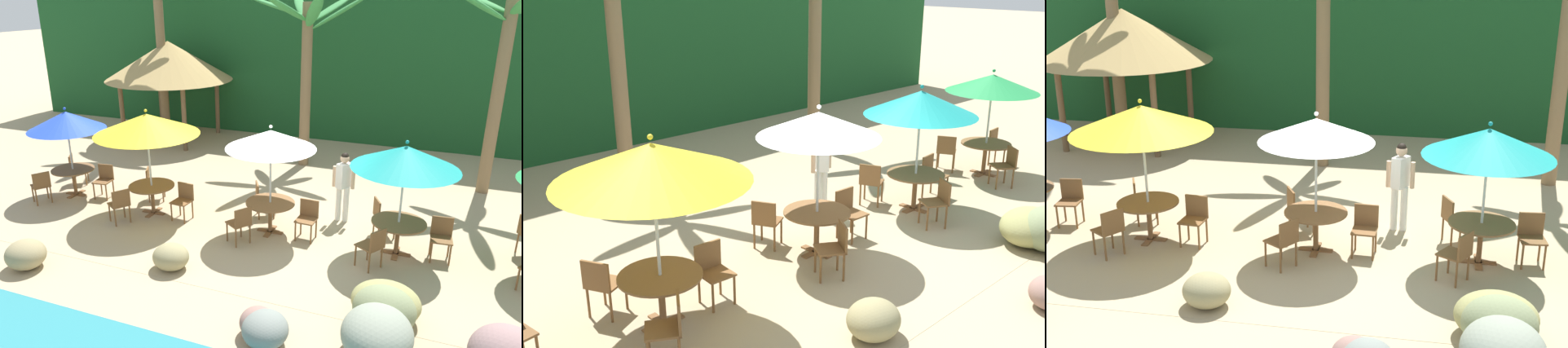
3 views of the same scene
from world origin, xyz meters
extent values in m
plane|color=tan|center=(0.00, 0.00, 0.00)|extent=(120.00, 120.00, 0.00)
cube|color=tan|center=(0.00, 0.00, 0.00)|extent=(18.00, 5.20, 0.01)
cube|color=#194C23|center=(0.00, 9.00, 3.00)|extent=(28.00, 2.40, 6.00)
ellipsoid|color=#969358|center=(2.57, -2.30, 0.32)|extent=(1.14, 0.97, 0.64)
ellipsoid|color=#988C60|center=(-1.56, -2.22, 0.26)|extent=(0.72, 0.67, 0.52)
ellipsoid|color=gray|center=(2.58, -2.61, 0.38)|extent=(1.00, 0.85, 0.76)
cylinder|color=brown|center=(-4.91, 0.09, 0.23)|extent=(0.04, 0.04, 0.45)
cylinder|color=brown|center=(-5.26, 0.04, 0.23)|extent=(0.04, 0.04, 0.45)
cylinder|color=brown|center=(-4.96, 0.44, 0.23)|extent=(0.04, 0.04, 0.45)
cylinder|color=brown|center=(-5.31, 0.39, 0.23)|extent=(0.04, 0.04, 0.45)
cube|color=brown|center=(-5.11, 0.24, 0.47)|extent=(0.47, 0.47, 0.03)
cube|color=brown|center=(-5.14, 0.44, 0.66)|extent=(0.42, 0.09, 0.42)
cylinder|color=silver|center=(-3.34, -0.13, 1.18)|extent=(0.04, 0.04, 2.36)
cone|color=yellow|center=(-3.34, -0.13, 2.26)|extent=(2.46, 2.46, 0.48)
sphere|color=yellow|center=(-3.34, -0.13, 2.58)|extent=(0.07, 0.07, 0.07)
cube|color=brown|center=(-3.34, -0.13, 0.01)|extent=(0.60, 0.12, 0.03)
cube|color=brown|center=(-3.34, -0.13, 0.01)|extent=(0.12, 0.60, 0.03)
cylinder|color=brown|center=(-3.34, -0.13, 0.37)|extent=(0.09, 0.09, 0.71)
cylinder|color=brown|center=(-3.34, -0.13, 0.72)|extent=(1.10, 1.10, 0.03)
cylinder|color=brown|center=(-2.33, -0.38, 0.23)|extent=(0.04, 0.04, 0.45)
cylinder|color=brown|center=(-2.68, -0.35, 0.23)|extent=(0.04, 0.04, 0.45)
cylinder|color=brown|center=(-2.30, -0.02, 0.23)|extent=(0.04, 0.04, 0.45)
cylinder|color=brown|center=(-2.66, 0.00, 0.23)|extent=(0.04, 0.04, 0.45)
cube|color=brown|center=(-2.49, -0.19, 0.47)|extent=(0.45, 0.45, 0.03)
cube|color=brown|center=(-2.48, 0.01, 0.66)|extent=(0.42, 0.07, 0.42)
cylinder|color=brown|center=(-3.65, 0.87, 0.23)|extent=(0.04, 0.04, 0.45)
cylinder|color=brown|center=(-3.49, 0.55, 0.23)|extent=(0.04, 0.04, 0.45)
cylinder|color=brown|center=(-3.97, 0.71, 0.23)|extent=(0.04, 0.04, 0.45)
cylinder|color=brown|center=(-3.80, 0.39, 0.23)|extent=(0.04, 0.04, 0.45)
cube|color=brown|center=(-3.73, 0.63, 0.47)|extent=(0.56, 0.56, 0.03)
cube|color=brown|center=(-3.90, 0.54, 0.66)|extent=(0.22, 0.39, 0.42)
cylinder|color=brown|center=(-4.04, -0.90, 0.23)|extent=(0.04, 0.04, 0.45)
cylinder|color=brown|center=(-3.85, -0.60, 0.23)|extent=(0.04, 0.04, 0.45)
cylinder|color=brown|center=(-3.73, -1.09, 0.23)|extent=(0.04, 0.04, 0.45)
cylinder|color=brown|center=(-3.55, -0.79, 0.23)|extent=(0.04, 0.04, 0.45)
cube|color=brown|center=(-3.79, -0.85, 0.47)|extent=(0.58, 0.58, 0.03)
cube|color=brown|center=(-3.62, -0.95, 0.66)|extent=(0.25, 0.38, 0.42)
cylinder|color=silver|center=(-0.31, -0.03, 1.14)|extent=(0.04, 0.04, 2.29)
cone|color=white|center=(-0.31, -0.03, 2.19)|extent=(1.96, 1.96, 0.40)
sphere|color=white|center=(-0.31, -0.03, 2.47)|extent=(0.07, 0.07, 0.07)
cube|color=brown|center=(-0.31, -0.03, 0.01)|extent=(0.60, 0.12, 0.03)
cube|color=brown|center=(-0.31, -0.03, 0.01)|extent=(0.12, 0.60, 0.03)
cylinder|color=brown|center=(-0.31, -0.03, 0.37)|extent=(0.09, 0.09, 0.71)
cylinder|color=brown|center=(-0.31, -0.03, 0.72)|extent=(1.10, 1.10, 0.03)
cylinder|color=brown|center=(0.71, -0.26, 0.23)|extent=(0.04, 0.04, 0.45)
cylinder|color=brown|center=(0.36, -0.24, 0.23)|extent=(0.04, 0.04, 0.45)
cylinder|color=brown|center=(0.73, 0.10, 0.23)|extent=(0.04, 0.04, 0.45)
cylinder|color=brown|center=(0.37, 0.11, 0.23)|extent=(0.04, 0.04, 0.45)
cube|color=brown|center=(0.54, -0.07, 0.47)|extent=(0.44, 0.44, 0.03)
cube|color=brown|center=(0.55, 0.13, 0.66)|extent=(0.42, 0.05, 0.42)
cylinder|color=brown|center=(-0.64, 0.96, 0.23)|extent=(0.04, 0.04, 0.45)
cylinder|color=brown|center=(-0.47, 0.64, 0.23)|extent=(0.04, 0.04, 0.45)
cylinder|color=brown|center=(-0.95, 0.79, 0.23)|extent=(0.04, 0.04, 0.45)
cylinder|color=brown|center=(-0.78, 0.47, 0.23)|extent=(0.04, 0.04, 0.45)
cube|color=brown|center=(-0.71, 0.72, 0.47)|extent=(0.57, 0.57, 0.03)
cube|color=brown|center=(-0.88, 0.62, 0.66)|extent=(0.23, 0.39, 0.42)
cylinder|color=brown|center=(-1.02, -0.80, 0.23)|extent=(0.04, 0.04, 0.45)
cylinder|color=brown|center=(-0.82, -0.50, 0.23)|extent=(0.04, 0.04, 0.45)
cylinder|color=brown|center=(-0.72, -0.99, 0.23)|extent=(0.04, 0.04, 0.45)
cylinder|color=brown|center=(-0.53, -0.69, 0.23)|extent=(0.04, 0.04, 0.45)
cube|color=brown|center=(-0.77, -0.74, 0.47)|extent=(0.58, 0.58, 0.03)
cube|color=brown|center=(-0.61, -0.85, 0.66)|extent=(0.26, 0.37, 0.42)
cylinder|color=silver|center=(2.47, -0.02, 1.11)|extent=(0.04, 0.04, 2.22)
cone|color=teal|center=(2.47, -0.02, 2.12)|extent=(2.11, 2.11, 0.46)
sphere|color=teal|center=(2.47, -0.02, 2.42)|extent=(0.07, 0.07, 0.07)
cube|color=brown|center=(2.47, -0.02, 0.01)|extent=(0.60, 0.12, 0.03)
cube|color=brown|center=(2.47, -0.02, 0.01)|extent=(0.12, 0.60, 0.03)
cylinder|color=brown|center=(2.47, -0.02, 0.37)|extent=(0.09, 0.09, 0.71)
cylinder|color=brown|center=(2.47, -0.02, 0.72)|extent=(1.10, 1.10, 0.03)
cylinder|color=brown|center=(3.51, -0.10, 0.23)|extent=(0.04, 0.04, 0.45)
cylinder|color=brown|center=(3.16, -0.13, 0.23)|extent=(0.04, 0.04, 0.45)
cylinder|color=brown|center=(3.48, 0.26, 0.23)|extent=(0.04, 0.04, 0.45)
cylinder|color=brown|center=(3.13, 0.23, 0.23)|extent=(0.04, 0.04, 0.45)
cube|color=brown|center=(3.32, 0.06, 0.47)|extent=(0.46, 0.46, 0.03)
cube|color=brown|center=(3.30, 0.26, 0.66)|extent=(0.42, 0.08, 0.42)
cylinder|color=brown|center=(2.20, 0.99, 0.23)|extent=(0.04, 0.04, 0.45)
cylinder|color=brown|center=(2.35, 0.67, 0.23)|extent=(0.04, 0.04, 0.45)
cylinder|color=brown|center=(1.87, 0.84, 0.23)|extent=(0.04, 0.04, 0.45)
cylinder|color=brown|center=(2.03, 0.52, 0.23)|extent=(0.04, 0.04, 0.45)
cube|color=brown|center=(2.11, 0.75, 0.47)|extent=(0.56, 0.56, 0.03)
cube|color=brown|center=(1.93, 0.67, 0.66)|extent=(0.21, 0.40, 0.42)
cylinder|color=brown|center=(1.78, -0.79, 0.23)|extent=(0.04, 0.04, 0.45)
cylinder|color=brown|center=(1.97, -0.49, 0.23)|extent=(0.04, 0.04, 0.45)
cylinder|color=brown|center=(2.08, -0.98, 0.23)|extent=(0.04, 0.04, 0.45)
cylinder|color=brown|center=(2.27, -0.68, 0.23)|extent=(0.04, 0.04, 0.45)
cube|color=brown|center=(2.02, -0.74, 0.47)|extent=(0.58, 0.58, 0.03)
cube|color=brown|center=(2.19, -0.84, 0.66)|extent=(0.25, 0.37, 0.42)
cylinder|color=brown|center=(-6.63, 5.80, 3.28)|extent=(0.32, 0.32, 6.56)
cylinder|color=brown|center=(-1.00, 4.84, 2.45)|extent=(0.32, 0.32, 4.89)
cylinder|color=brown|center=(4.24, 4.40, 2.55)|extent=(0.32, 0.32, 5.10)
cylinder|color=brown|center=(-7.74, 7.26, 1.10)|extent=(0.16, 0.16, 2.20)
cylinder|color=brown|center=(-5.21, 7.26, 1.10)|extent=(0.16, 0.16, 2.20)
cylinder|color=brown|center=(-7.74, 4.74, 1.10)|extent=(0.16, 0.16, 2.20)
cylinder|color=brown|center=(-5.21, 4.74, 1.10)|extent=(0.16, 0.16, 2.20)
cone|color=tan|center=(-6.48, 6.00, 2.87)|extent=(4.59, 4.59, 1.35)
cylinder|color=white|center=(0.97, 1.16, 0.43)|extent=(0.13, 0.13, 0.86)
cylinder|color=white|center=(1.15, 1.16, 0.43)|extent=(0.13, 0.13, 0.86)
cube|color=white|center=(1.06, 1.16, 1.15)|extent=(0.34, 0.39, 0.58)
cylinder|color=#D6AD89|center=(0.84, 1.16, 1.10)|extent=(0.08, 0.08, 0.50)
cylinder|color=#D6AD89|center=(1.28, 1.16, 1.10)|extent=(0.08, 0.08, 0.50)
sphere|color=#D6AD89|center=(1.06, 1.16, 1.56)|extent=(0.21, 0.21, 0.21)
sphere|color=black|center=(1.06, 1.16, 1.61)|extent=(0.18, 0.18, 0.18)
camera|label=1|loc=(3.16, -9.39, 5.05)|focal=33.68mm
camera|label=2|loc=(-7.03, -6.31, 4.48)|focal=42.07mm
camera|label=3|loc=(1.53, -10.67, 5.07)|focal=46.49mm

